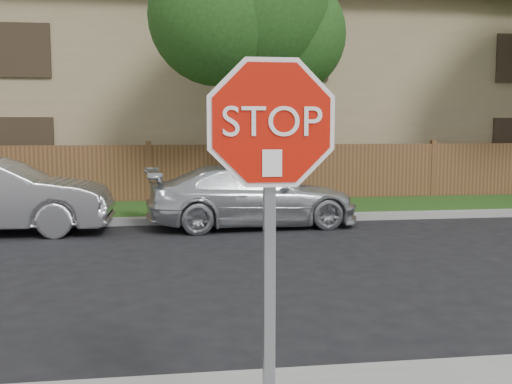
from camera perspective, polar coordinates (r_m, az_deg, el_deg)
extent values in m
cube|color=gray|center=(13.10, -10.57, -2.74)|extent=(70.00, 0.30, 0.15)
cube|color=#1E4714|center=(14.73, -10.30, -1.78)|extent=(70.00, 3.00, 0.12)
cube|color=brown|center=(16.23, -10.15, 1.61)|extent=(70.00, 0.12, 1.60)
cube|color=#98865E|center=(21.79, -9.77, 8.62)|extent=(34.00, 8.00, 6.00)
cube|color=brown|center=(22.16, -9.94, 17.04)|extent=(35.20, 9.20, 0.50)
cylinder|color=#382B21|center=(14.60, -0.57, 5.74)|extent=(0.44, 0.44, 3.92)
sphere|color=#1E4214|center=(14.86, -0.58, 17.15)|extent=(3.80, 3.80, 3.80)
sphere|color=#1E4214|center=(15.20, 2.74, 14.76)|extent=(3.00, 3.00, 3.00)
sphere|color=#1E4214|center=(14.33, -3.67, 16.40)|extent=(3.20, 3.20, 3.20)
cube|color=gray|center=(3.50, 1.26, -8.33)|extent=(0.06, 0.06, 2.30)
cylinder|color=white|center=(3.32, 1.49, 6.59)|extent=(1.01, 0.02, 1.01)
cylinder|color=#BC1307|center=(3.30, 1.52, 6.59)|extent=(0.93, 0.02, 0.93)
cube|color=white|center=(3.30, 1.55, 2.76)|extent=(0.11, 0.00, 0.15)
imported|color=silver|center=(12.58, -0.31, -0.39)|extent=(4.56, 2.13, 1.29)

